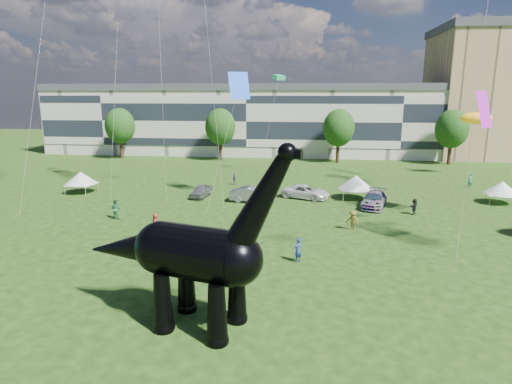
# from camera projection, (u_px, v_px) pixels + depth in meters

# --- Properties ---
(ground) EXTENTS (220.00, 220.00, 0.00)m
(ground) POSITION_uv_depth(u_px,v_px,m) (248.00, 322.00, 21.88)
(ground) COLOR #16330C
(ground) RESTS_ON ground
(terrace_row) EXTENTS (78.00, 11.00, 12.00)m
(terrace_row) POSITION_uv_depth(u_px,v_px,m) (250.00, 122.00, 81.41)
(terrace_row) COLOR beige
(terrace_row) RESTS_ON ground
(tree_far_left) EXTENTS (5.20, 5.20, 9.44)m
(tree_far_left) POSITION_uv_depth(u_px,v_px,m) (120.00, 123.00, 75.15)
(tree_far_left) COLOR #382314
(tree_far_left) RESTS_ON ground
(tree_mid_left) EXTENTS (5.20, 5.20, 9.44)m
(tree_mid_left) POSITION_uv_depth(u_px,v_px,m) (220.00, 124.00, 73.10)
(tree_mid_left) COLOR #382314
(tree_mid_left) RESTS_ON ground
(tree_mid_right) EXTENTS (5.20, 5.20, 9.44)m
(tree_mid_right) POSITION_uv_depth(u_px,v_px,m) (339.00, 125.00, 70.81)
(tree_mid_right) COLOR #382314
(tree_mid_right) RESTS_ON ground
(tree_far_right) EXTENTS (5.20, 5.20, 9.44)m
(tree_far_right) POSITION_uv_depth(u_px,v_px,m) (452.00, 126.00, 68.76)
(tree_far_right) COLOR #382314
(tree_far_right) RESTS_ON ground
(dinosaur_sculpture) EXTENTS (11.95, 4.95, 9.80)m
(dinosaur_sculpture) POSITION_uv_depth(u_px,v_px,m) (190.00, 255.00, 20.95)
(dinosaur_sculpture) COLOR black
(dinosaur_sculpture) RESTS_ON ground
(car_silver) EXTENTS (2.20, 4.23, 1.37)m
(car_silver) POSITION_uv_depth(u_px,v_px,m) (201.00, 191.00, 48.18)
(car_silver) COLOR #A8A7AC
(car_silver) RESTS_ON ground
(car_grey) EXTENTS (5.00, 1.99, 1.62)m
(car_grey) POSITION_uv_depth(u_px,v_px,m) (253.00, 195.00, 45.90)
(car_grey) COLOR gray
(car_grey) RESTS_ON ground
(car_white) EXTENTS (5.79, 4.20, 1.46)m
(car_white) POSITION_uv_depth(u_px,v_px,m) (306.00, 192.00, 47.45)
(car_white) COLOR silver
(car_white) RESTS_ON ground
(car_dark) EXTENTS (3.50, 5.71, 1.55)m
(car_dark) POSITION_uv_depth(u_px,v_px,m) (374.00, 200.00, 43.87)
(car_dark) COLOR #595960
(car_dark) RESTS_ON ground
(gazebo_near) EXTENTS (3.91, 3.91, 2.64)m
(gazebo_near) POSITION_uv_depth(u_px,v_px,m) (356.00, 182.00, 47.00)
(gazebo_near) COLOR silver
(gazebo_near) RESTS_ON ground
(gazebo_far) EXTENTS (4.05, 4.05, 2.39)m
(gazebo_far) POSITION_uv_depth(u_px,v_px,m) (502.00, 188.00, 45.06)
(gazebo_far) COLOR white
(gazebo_far) RESTS_ON ground
(gazebo_left) EXTENTS (3.90, 3.90, 2.51)m
(gazebo_left) POSITION_uv_depth(u_px,v_px,m) (81.00, 178.00, 49.86)
(gazebo_left) COLOR silver
(gazebo_left) RESTS_ON ground
(visitors) EXTENTS (54.04, 43.93, 1.89)m
(visitors) POSITION_uv_depth(u_px,v_px,m) (222.00, 221.00, 36.22)
(visitors) COLOR slate
(visitors) RESTS_ON ground
(kites) EXTENTS (56.18, 47.68, 28.49)m
(kites) POSITION_uv_depth(u_px,v_px,m) (411.00, 45.00, 46.73)
(kites) COLOR #D6420E
(kites) RESTS_ON ground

